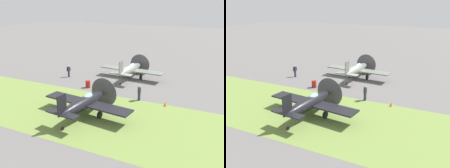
% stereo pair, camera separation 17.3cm
% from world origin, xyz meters
% --- Properties ---
extents(ground_plane, '(160.00, 160.00, 0.00)m').
position_xyz_m(ground_plane, '(0.00, 0.00, 0.00)').
color(ground_plane, '#605E5B').
extents(grass_verge, '(120.00, 11.00, 0.01)m').
position_xyz_m(grass_verge, '(0.00, -11.54, 0.00)').
color(grass_verge, olive).
rests_on(grass_verge, ground).
extents(airplane_lead, '(9.27, 7.34, 3.31)m').
position_xyz_m(airplane_lead, '(0.44, 1.10, 1.38)').
color(airplane_lead, slate).
rests_on(airplane_lead, ground).
extents(airplane_wingman, '(9.38, 7.43, 3.33)m').
position_xyz_m(airplane_wingman, '(0.98, -11.99, 1.39)').
color(airplane_wingman, black).
rests_on(airplane_wingman, ground).
extents(ground_crew_chief, '(0.38, 0.59, 1.73)m').
position_xyz_m(ground_crew_chief, '(-7.97, -2.00, 0.91)').
color(ground_crew_chief, '#2D3342').
rests_on(ground_crew_chief, ground).
extents(ground_crew_mechanic, '(0.38, 0.61, 1.73)m').
position_xyz_m(ground_crew_mechanic, '(4.24, -6.04, 0.91)').
color(ground_crew_mechanic, '#2D3342').
rests_on(ground_crew_mechanic, ground).
extents(fuel_drum, '(0.60, 0.60, 0.90)m').
position_xyz_m(fuel_drum, '(-3.08, -4.79, 0.45)').
color(fuel_drum, maroon).
rests_on(fuel_drum, ground).
extents(runway_marker_cone, '(0.36, 0.36, 0.44)m').
position_xyz_m(runway_marker_cone, '(7.28, -6.36, 0.22)').
color(runway_marker_cone, orange).
rests_on(runway_marker_cone, ground).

